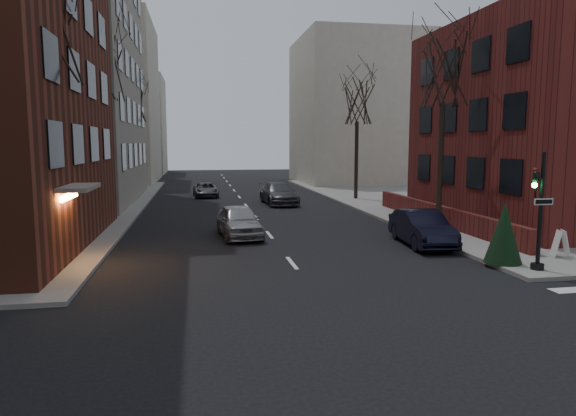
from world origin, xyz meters
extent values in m
cube|color=maroon|center=(16.50, 19.00, 5.50)|extent=(12.00, 14.00, 11.00)
cube|color=maroon|center=(9.30, 19.00, 0.65)|extent=(0.35, 16.00, 1.00)
cube|color=beige|center=(-15.00, 55.00, 9.00)|extent=(14.00, 16.00, 18.00)
cube|color=beige|center=(15.00, 50.00, 8.00)|extent=(14.00, 14.00, 16.00)
cube|color=beige|center=(-13.00, 72.00, 7.00)|extent=(10.00, 12.00, 14.00)
cylinder|color=black|center=(8.00, 9.00, 2.15)|extent=(0.14, 0.14, 4.00)
cylinder|color=black|center=(8.00, 9.00, 0.25)|extent=(0.44, 0.44, 0.20)
imported|color=black|center=(7.75, 9.00, 3.00)|extent=(0.16, 0.20, 1.00)
sphere|color=#19FF4C|center=(7.68, 8.95, 3.05)|extent=(0.18, 0.18, 0.18)
cube|color=white|center=(8.00, 8.88, 2.50)|extent=(0.70, 0.03, 0.22)
cylinder|color=#2D231C|center=(-8.80, 14.00, 3.47)|extent=(0.28, 0.28, 6.65)
cylinder|color=#2D231C|center=(-8.80, 26.00, 3.65)|extent=(0.28, 0.28, 7.00)
cylinder|color=#2D231C|center=(-8.80, 40.00, 3.30)|extent=(0.28, 0.28, 6.30)
cylinder|color=#2D231C|center=(8.80, 18.00, 3.30)|extent=(0.28, 0.28, 6.30)
cylinder|color=#2D231C|center=(8.80, 32.00, 3.12)|extent=(0.28, 0.28, 5.95)
cylinder|color=black|center=(-8.20, 22.00, 3.15)|extent=(0.12, 0.12, 6.00)
sphere|color=#FFA54C|center=(-8.20, 22.00, 6.25)|extent=(0.36, 0.36, 0.36)
cylinder|color=black|center=(-8.20, 42.00, 3.15)|extent=(0.12, 0.12, 6.00)
sphere|color=#FFA54C|center=(-8.20, 42.00, 6.25)|extent=(0.36, 0.36, 0.36)
imported|color=black|center=(6.20, 14.30, 0.77)|extent=(1.96, 4.77, 1.54)
imported|color=#97979C|center=(-1.50, 17.75, 0.76)|extent=(2.19, 4.61, 1.52)
imported|color=#404045|center=(2.45, 30.49, 0.78)|extent=(2.49, 5.49, 1.56)
imported|color=#46474C|center=(-2.73, 36.61, 0.59)|extent=(2.18, 4.31, 1.17)
cube|color=white|center=(10.17, 10.67, 0.66)|extent=(0.65, 0.75, 1.02)
cone|color=black|center=(7.40, 10.10, 1.25)|extent=(1.61, 1.61, 2.19)
camera|label=1|loc=(-3.42, -6.41, 4.45)|focal=32.00mm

